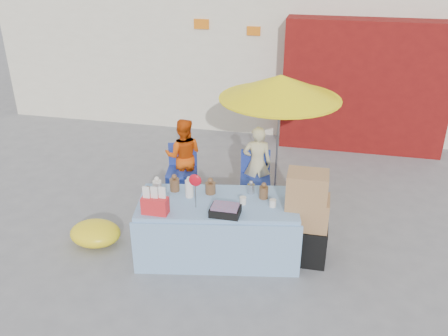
% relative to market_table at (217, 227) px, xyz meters
% --- Properties ---
extents(ground, '(80.00, 80.00, 0.00)m').
position_rel_market_table_xyz_m(ground, '(-0.20, 0.05, -0.42)').
color(ground, slate).
rests_on(ground, ground).
extents(market_table, '(2.29, 1.38, 1.30)m').
position_rel_market_table_xyz_m(market_table, '(0.00, 0.00, 0.00)').
color(market_table, '#86ACD6').
rests_on(market_table, ground).
extents(chair_left, '(0.55, 0.54, 0.85)m').
position_rel_market_table_xyz_m(chair_left, '(-0.98, 1.53, -0.17)').
color(chair_left, navy).
rests_on(chair_left, ground).
extents(chair_right, '(0.55, 0.54, 0.85)m').
position_rel_market_table_xyz_m(chair_right, '(0.27, 1.53, -0.17)').
color(chair_right, navy).
rests_on(chair_right, ground).
extents(vendor_orange, '(0.71, 0.59, 1.31)m').
position_rel_market_table_xyz_m(vendor_orange, '(-0.98, 1.66, 0.23)').
color(vendor_orange, '#D84B0B').
rests_on(vendor_orange, ground).
extents(vendor_beige, '(0.51, 0.38, 1.28)m').
position_rel_market_table_xyz_m(vendor_beige, '(0.27, 1.66, 0.22)').
color(vendor_beige, beige).
rests_on(vendor_beige, ground).
extents(umbrella, '(1.90, 1.90, 2.09)m').
position_rel_market_table_xyz_m(umbrella, '(0.57, 1.81, 1.47)').
color(umbrella, gray).
rests_on(umbrella, ground).
extents(box_stack, '(0.60, 0.49, 1.31)m').
position_rel_market_table_xyz_m(box_stack, '(1.16, 0.14, 0.18)').
color(box_stack, black).
rests_on(box_stack, ground).
extents(tarp_bundle, '(0.80, 0.67, 0.33)m').
position_rel_market_table_xyz_m(tarp_bundle, '(-1.75, -0.15, -0.26)').
color(tarp_bundle, yellow).
rests_on(tarp_bundle, ground).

